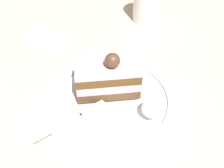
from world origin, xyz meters
TOP-DOWN VIEW (x-y plane):
  - ground_plane at (0.00, 0.00)m, footprint 2.40×2.40m
  - dessert_plate at (-0.01, 0.02)m, footprint 0.23×0.23m
  - cake_slice at (-0.02, 0.03)m, footprint 0.11×0.11m
  - whipped_cream_dollop at (0.06, 0.03)m, footprint 0.03×0.03m
  - fork at (-0.02, -0.06)m, footprint 0.04×0.12m
  - drink_glass_near at (-0.11, 0.27)m, footprint 0.07×0.07m
  - folded_napkin at (-0.24, 0.07)m, footprint 0.11×0.07m

SIDE VIEW (x-z plane):
  - ground_plane at x=0.00m, z-range 0.00..0.00m
  - folded_napkin at x=-0.24m, z-range 0.00..0.00m
  - dessert_plate at x=-0.01m, z-range 0.00..0.02m
  - fork at x=-0.02m, z-range 0.02..0.02m
  - whipped_cream_dollop at x=0.06m, z-range 0.02..0.04m
  - drink_glass_near at x=-0.11m, z-range 0.00..0.08m
  - cake_slice at x=-0.02m, z-range 0.01..0.08m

